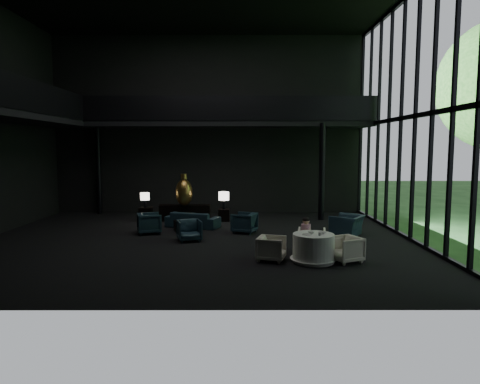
{
  "coord_description": "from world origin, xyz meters",
  "views": [
    {
      "loc": [
        1.39,
        -13.65,
        3.01
      ],
      "look_at": [
        1.41,
        0.5,
        1.53
      ],
      "focal_mm": 32.0,
      "sensor_mm": 36.0,
      "label": 1
    }
  ],
  "objects_px": {
    "lounge_armchair_east": "(244,222)",
    "child": "(306,228)",
    "sofa": "(193,217)",
    "side_table_right": "(224,215)",
    "window_armchair": "(347,222)",
    "side_table_left": "(146,214)",
    "dining_table": "(313,250)",
    "bronze_urn": "(184,192)",
    "dining_chair_north": "(312,239)",
    "dining_chair_east": "(346,248)",
    "lounge_armchair_west": "(149,222)",
    "console": "(185,213)",
    "dining_chair_west": "(271,248)",
    "coffee_table": "(188,226)",
    "lounge_armchair_south": "(189,230)",
    "table_lamp_left": "(145,197)",
    "table_lamp_right": "(224,197)"
  },
  "relations": [
    {
      "from": "coffee_table",
      "to": "dining_chair_north",
      "type": "relative_size",
      "value": 1.06
    },
    {
      "from": "dining_chair_north",
      "to": "dining_chair_east",
      "type": "xyz_separation_m",
      "value": [
        0.74,
        -0.91,
        -0.04
      ]
    },
    {
      "from": "console",
      "to": "coffee_table",
      "type": "height_order",
      "value": "console"
    },
    {
      "from": "lounge_armchair_east",
      "to": "dining_chair_north",
      "type": "bearing_deg",
      "value": 53.94
    },
    {
      "from": "sofa",
      "to": "dining_chair_west",
      "type": "bearing_deg",
      "value": 137.9
    },
    {
      "from": "lounge_armchair_south",
      "to": "console",
      "type": "bearing_deg",
      "value": 82.48
    },
    {
      "from": "bronze_urn",
      "to": "lounge_armchair_east",
      "type": "relative_size",
      "value": 1.61
    },
    {
      "from": "side_table_left",
      "to": "lounge_armchair_west",
      "type": "relative_size",
      "value": 0.69
    },
    {
      "from": "side_table_left",
      "to": "dining_chair_north",
      "type": "xyz_separation_m",
      "value": [
        5.9,
        -5.38,
        0.12
      ]
    },
    {
      "from": "bronze_urn",
      "to": "side_table_right",
      "type": "xyz_separation_m",
      "value": [
        1.6,
        0.19,
        -0.96
      ]
    },
    {
      "from": "console",
      "to": "dining_chair_north",
      "type": "height_order",
      "value": "dining_chair_north"
    },
    {
      "from": "window_armchair",
      "to": "dining_chair_east",
      "type": "relative_size",
      "value": 1.49
    },
    {
      "from": "bronze_urn",
      "to": "side_table_right",
      "type": "distance_m",
      "value": 1.88
    },
    {
      "from": "lounge_armchair_south",
      "to": "window_armchair",
      "type": "xyz_separation_m",
      "value": [
        5.32,
        0.86,
        0.1
      ]
    },
    {
      "from": "table_lamp_right",
      "to": "child",
      "type": "distance_m",
      "value": 5.92
    },
    {
      "from": "side_table_right",
      "to": "window_armchair",
      "type": "bearing_deg",
      "value": -33.69
    },
    {
      "from": "window_armchair",
      "to": "dining_chair_north",
      "type": "height_order",
      "value": "window_armchair"
    },
    {
      "from": "console",
      "to": "coffee_table",
      "type": "relative_size",
      "value": 2.44
    },
    {
      "from": "side_table_right",
      "to": "dining_chair_west",
      "type": "relative_size",
      "value": 0.75
    },
    {
      "from": "side_table_right",
      "to": "dining_chair_north",
      "type": "bearing_deg",
      "value": -63.39
    },
    {
      "from": "dining_table",
      "to": "table_lamp_left",
      "type": "bearing_deg",
      "value": 133.09
    },
    {
      "from": "side_table_right",
      "to": "sofa",
      "type": "distance_m",
      "value": 1.78
    },
    {
      "from": "side_table_left",
      "to": "side_table_right",
      "type": "bearing_deg",
      "value": 0.03
    },
    {
      "from": "sofa",
      "to": "lounge_armchair_east",
      "type": "distance_m",
      "value": 2.21
    },
    {
      "from": "side_table_left",
      "to": "lounge_armchair_west",
      "type": "height_order",
      "value": "lounge_armchair_west"
    },
    {
      "from": "sofa",
      "to": "dining_chair_north",
      "type": "xyz_separation_m",
      "value": [
        3.82,
        -4.01,
        0.02
      ]
    },
    {
      "from": "console",
      "to": "window_armchair",
      "type": "bearing_deg",
      "value": -26.35
    },
    {
      "from": "side_table_right",
      "to": "dining_chair_east",
      "type": "bearing_deg",
      "value": -61.37
    },
    {
      "from": "coffee_table",
      "to": "dining_table",
      "type": "xyz_separation_m",
      "value": [
        3.81,
        -4.09,
        0.14
      ]
    },
    {
      "from": "lounge_armchair_south",
      "to": "child",
      "type": "distance_m",
      "value": 3.89
    },
    {
      "from": "coffee_table",
      "to": "side_table_left",
      "type": "bearing_deg",
      "value": 131.72
    },
    {
      "from": "lounge_armchair_west",
      "to": "dining_table",
      "type": "distance_m",
      "value": 6.33
    },
    {
      "from": "lounge_armchair_west",
      "to": "child",
      "type": "xyz_separation_m",
      "value": [
        5.04,
        -2.83,
        0.34
      ]
    },
    {
      "from": "child",
      "to": "sofa",
      "type": "bearing_deg",
      "value": -47.79
    },
    {
      "from": "table_lamp_right",
      "to": "child",
      "type": "height_order",
      "value": "table_lamp_right"
    },
    {
      "from": "sofa",
      "to": "child",
      "type": "distance_m",
      "value": 5.45
    },
    {
      "from": "window_armchair",
      "to": "coffee_table",
      "type": "height_order",
      "value": "window_armchair"
    },
    {
      "from": "lounge_armchair_east",
      "to": "child",
      "type": "relative_size",
      "value": 1.36
    },
    {
      "from": "bronze_urn",
      "to": "lounge_armchair_south",
      "type": "distance_m",
      "value": 3.72
    },
    {
      "from": "lounge_armchair_east",
      "to": "dining_table",
      "type": "relative_size",
      "value": 0.65
    },
    {
      "from": "side_table_left",
      "to": "bronze_urn",
      "type": "bearing_deg",
      "value": -6.58
    },
    {
      "from": "side_table_left",
      "to": "lounge_armchair_west",
      "type": "bearing_deg",
      "value": -75.17
    },
    {
      "from": "console",
      "to": "dining_chair_north",
      "type": "xyz_separation_m",
      "value": [
        4.3,
        -5.43,
        0.07
      ]
    },
    {
      "from": "sofa",
      "to": "dining_table",
      "type": "relative_size",
      "value": 1.57
    },
    {
      "from": "side_table_left",
      "to": "lounge_armchair_east",
      "type": "distance_m",
      "value": 4.69
    },
    {
      "from": "lounge_armchair_south",
      "to": "window_armchair",
      "type": "relative_size",
      "value": 0.68
    },
    {
      "from": "side_table_left",
      "to": "table_lamp_left",
      "type": "bearing_deg",
      "value": -90.0
    },
    {
      "from": "sofa",
      "to": "dining_chair_east",
      "type": "relative_size",
      "value": 2.7
    },
    {
      "from": "side_table_left",
      "to": "table_lamp_left",
      "type": "xyz_separation_m",
      "value": [
        0.0,
        -0.12,
        0.72
      ]
    },
    {
      "from": "side_table_left",
      "to": "dining_chair_west",
      "type": "bearing_deg",
      "value": -52.75
    }
  ]
}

